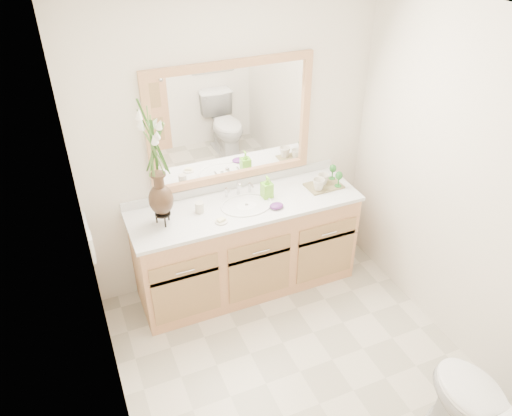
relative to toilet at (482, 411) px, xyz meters
name	(u,v)px	position (x,y,z in m)	size (l,w,h in m)	color
floor	(300,371)	(-0.70, 0.92, -0.37)	(2.60, 2.60, 0.00)	beige
ceiling	(326,26)	(-0.70, 0.92, 2.03)	(2.40, 2.60, 0.02)	white
wall_back	(231,147)	(-0.70, 2.22, 0.83)	(2.40, 0.02, 2.40)	white
wall_left	(101,293)	(-1.90, 0.92, 0.83)	(0.02, 2.60, 2.40)	white
wall_right	(469,195)	(0.50, 0.92, 0.83)	(0.02, 2.60, 2.40)	white
vanity	(246,247)	(-0.70, 1.93, 0.03)	(1.80, 0.55, 0.80)	tan
counter	(246,206)	(-0.70, 1.93, 0.45)	(1.84, 0.57, 0.03)	silver
sink	(247,211)	(-0.70, 1.92, 0.41)	(0.38, 0.34, 0.23)	white
mirror	(232,123)	(-0.70, 2.20, 1.04)	(1.32, 0.04, 0.97)	white
switch_plate	(91,243)	(-1.89, 1.68, 0.61)	(0.02, 0.12, 0.12)	white
toilet	(482,411)	(0.00, 0.00, 0.00)	(0.42, 0.75, 0.74)	white
flower_vase	(155,152)	(-1.35, 1.93, 1.05)	(0.21, 0.21, 0.87)	black
tumbler	(199,207)	(-1.07, 1.97, 0.50)	(0.07, 0.07, 0.09)	beige
soap_dish	(221,221)	(-0.96, 1.78, 0.47)	(0.10, 0.10, 0.03)	beige
soap_bottle	(267,188)	(-0.50, 1.97, 0.54)	(0.08, 0.08, 0.17)	#70C72E
purple_dish	(277,206)	(-0.50, 1.79, 0.48)	(0.11, 0.09, 0.04)	#59246D
tray	(324,186)	(0.00, 1.93, 0.47)	(0.29, 0.20, 0.01)	olive
mug_left	(319,184)	(-0.08, 1.88, 0.53)	(0.10, 0.10, 0.10)	beige
mug_right	(323,179)	(0.00, 1.95, 0.52)	(0.09, 0.09, 0.09)	beige
goblet_front	(339,176)	(0.10, 1.87, 0.57)	(0.06, 0.06, 0.14)	#256F26
goblet_back	(333,169)	(0.11, 2.00, 0.57)	(0.06, 0.06, 0.13)	#256F26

